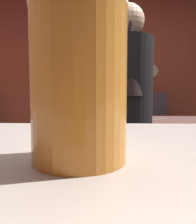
# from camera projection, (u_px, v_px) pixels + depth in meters

# --- Properties ---
(wall_back) EXTENTS (5.20, 0.10, 2.70)m
(wall_back) POSITION_uv_depth(u_px,v_px,m) (116.00, 77.00, 3.40)
(wall_back) COLOR brown
(wall_back) RESTS_ON ground
(prep_counter) EXTENTS (2.10, 0.60, 0.89)m
(prep_counter) POSITION_uv_depth(u_px,v_px,m) (164.00, 170.00, 2.05)
(prep_counter) COLOR brown
(prep_counter) RESTS_ON ground
(back_shelf) EXTENTS (0.97, 0.36, 1.12)m
(back_shelf) POSITION_uv_depth(u_px,v_px,m) (127.00, 134.00, 3.19)
(back_shelf) COLOR #39333B
(back_shelf) RESTS_ON ground
(bartender) EXTENTS (0.44, 0.52, 1.70)m
(bartender) POSITION_uv_depth(u_px,v_px,m) (127.00, 113.00, 1.56)
(bartender) COLOR #383235
(bartender) RESTS_ON ground
(mixing_bowl) EXTENTS (0.19, 0.19, 0.05)m
(mixing_bowl) POSITION_uv_depth(u_px,v_px,m) (85.00, 116.00, 2.04)
(mixing_bowl) COLOR slate
(mixing_bowl) RESTS_ON prep_counter
(chefs_knife) EXTENTS (0.24, 0.11, 0.01)m
(chefs_knife) POSITION_uv_depth(u_px,v_px,m) (155.00, 120.00, 1.97)
(chefs_knife) COLOR silver
(chefs_knife) RESTS_ON prep_counter
(pint_glass_near) EXTENTS (0.08, 0.08, 0.13)m
(pint_glass_near) POSITION_uv_depth(u_px,v_px,m) (112.00, 63.00, 0.04)
(pint_glass_near) COLOR #BC6922
(pint_glass_near) RESTS_ON bar_counter
(pint_glass_far) EXTENTS (0.08, 0.08, 0.14)m
(pint_glass_far) POSITION_uv_depth(u_px,v_px,m) (79.00, 80.00, 0.20)
(pint_glass_far) COLOR #BE782E
(pint_glass_far) RESTS_ON bar_counter
(bottle_soy) EXTENTS (0.06, 0.06, 0.19)m
(bottle_soy) POSITION_uv_depth(u_px,v_px,m) (129.00, 87.00, 3.16)
(bottle_soy) COLOR red
(bottle_soy) RESTS_ON back_shelf
(bottle_vinegar) EXTENTS (0.05, 0.05, 0.23)m
(bottle_vinegar) POSITION_uv_depth(u_px,v_px,m) (132.00, 86.00, 3.07)
(bottle_vinegar) COLOR #D6C57C
(bottle_vinegar) RESTS_ON back_shelf
(bottle_hot_sauce) EXTENTS (0.06, 0.06, 0.17)m
(bottle_hot_sauce) POSITION_uv_depth(u_px,v_px,m) (145.00, 88.00, 3.11)
(bottle_hot_sauce) COLOR #558C2A
(bottle_hot_sauce) RESTS_ON back_shelf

